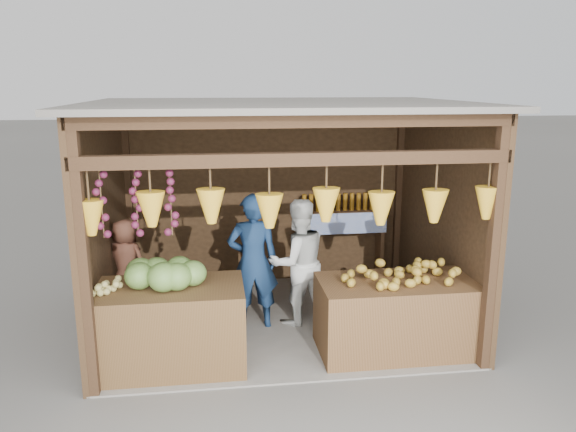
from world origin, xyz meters
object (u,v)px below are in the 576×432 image
object	(u,v)px
woman_standing	(298,262)
vendor_seated	(126,262)
counter_left	(169,327)
counter_right	(396,316)
man_standing	(253,262)

from	to	relation	value
woman_standing	vendor_seated	size ratio (longest dim) A/B	1.49
woman_standing	vendor_seated	xyz separation A→B (m)	(-2.02, 0.15, 0.04)
vendor_seated	counter_left	bearing A→B (deg)	141.13
counter_right	man_standing	world-z (taller)	man_standing
counter_left	man_standing	bearing A→B (deg)	42.54
counter_right	woman_standing	size ratio (longest dim) A/B	1.08
vendor_seated	woman_standing	bearing A→B (deg)	-160.43
man_standing	vendor_seated	distance (m)	1.49
counter_left	vendor_seated	distance (m)	1.26
man_standing	vendor_seated	world-z (taller)	man_standing
counter_right	woman_standing	world-z (taller)	woman_standing
counter_left	vendor_seated	xyz separation A→B (m)	(-0.55, 1.07, 0.37)
counter_right	man_standing	bearing A→B (deg)	150.94
counter_left	woman_standing	distance (m)	1.77
counter_right	counter_left	bearing A→B (deg)	-179.38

